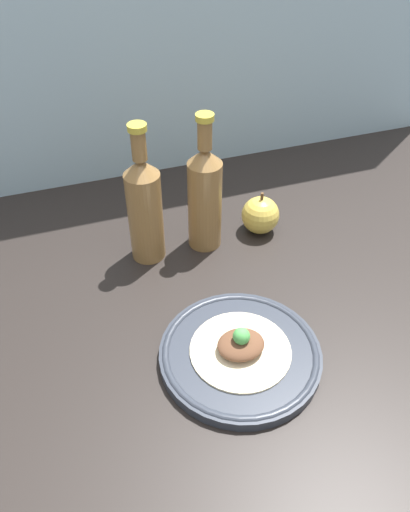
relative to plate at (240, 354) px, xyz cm
name	(u,v)px	position (x,y,z in cm)	size (l,w,h in cm)	color
ground_plane	(191,320)	(-4.78, 12.86, -3.21)	(180.00, 110.00, 4.00)	black
wall_backsplash	(112,9)	(-4.78, 66.36, 38.79)	(180.00, 3.00, 80.00)	#9EBCCC
plate	(240,354)	(0.00, 0.00, 0.00)	(27.84, 27.84, 2.27)	#2D333D
plated_food	(241,346)	(0.00, 0.00, 1.97)	(17.33, 17.33, 5.38)	beige
cider_bottle_left	(145,207)	(-8.23, 31.95, 11.08)	(7.11, 7.11, 30.04)	olive
cider_bottle_right	(205,196)	(4.39, 31.95, 11.08)	(7.11, 7.11, 30.04)	olive
apple	(260,215)	(17.48, 32.08, 3.01)	(8.41, 8.41, 10.02)	gold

